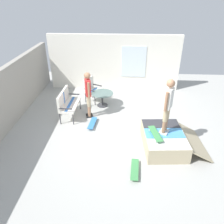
{
  "coord_description": "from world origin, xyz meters",
  "views": [
    {
      "loc": [
        -6.17,
        0.04,
        4.27
      ],
      "look_at": [
        0.14,
        0.39,
        0.7
      ],
      "focal_mm": 35.17,
      "sensor_mm": 36.0,
      "label": 1
    }
  ],
  "objects_px": {
    "skateboard_spare": "(135,169)",
    "patio_bench": "(67,101)",
    "patio_chair_near_house": "(91,87)",
    "patio_table": "(102,97)",
    "skate_ramp": "(164,140)",
    "skateboard_on_ramp": "(155,134)",
    "skateboard_by_bench": "(92,123)",
    "person_watching": "(88,92)",
    "person_skater": "(168,103)"
  },
  "relations": [
    {
      "from": "patio_bench",
      "to": "patio_table",
      "type": "distance_m",
      "value": 1.55
    },
    {
      "from": "patio_chair_near_house",
      "to": "person_skater",
      "type": "distance_m",
      "value": 4.1
    },
    {
      "from": "person_skater",
      "to": "skateboard_by_bench",
      "type": "distance_m",
      "value": 2.91
    },
    {
      "from": "patio_bench",
      "to": "skateboard_by_bench",
      "type": "relative_size",
      "value": 1.55
    },
    {
      "from": "skate_ramp",
      "to": "patio_table",
      "type": "relative_size",
      "value": 2.19
    },
    {
      "from": "patio_chair_near_house",
      "to": "skateboard_on_ramp",
      "type": "height_order",
      "value": "patio_chair_near_house"
    },
    {
      "from": "person_skater",
      "to": "skateboard_spare",
      "type": "distance_m",
      "value": 2.02
    },
    {
      "from": "person_skater",
      "to": "patio_bench",
      "type": "bearing_deg",
      "value": 63.35
    },
    {
      "from": "skateboard_spare",
      "to": "patio_bench",
      "type": "bearing_deg",
      "value": 40.89
    },
    {
      "from": "patio_bench",
      "to": "person_skater",
      "type": "distance_m",
      "value": 3.83
    },
    {
      "from": "person_watching",
      "to": "patio_table",
      "type": "bearing_deg",
      "value": -24.96
    },
    {
      "from": "skateboard_spare",
      "to": "skateboard_by_bench",
      "type": "bearing_deg",
      "value": 32.82
    },
    {
      "from": "patio_bench",
      "to": "person_skater",
      "type": "height_order",
      "value": "person_skater"
    },
    {
      "from": "person_watching",
      "to": "skateboard_spare",
      "type": "height_order",
      "value": "person_watching"
    },
    {
      "from": "skate_ramp",
      "to": "patio_table",
      "type": "height_order",
      "value": "patio_table"
    },
    {
      "from": "skateboard_on_ramp",
      "to": "skateboard_by_bench",
      "type": "bearing_deg",
      "value": 58.03
    },
    {
      "from": "patio_bench",
      "to": "person_skater",
      "type": "xyz_separation_m",
      "value": [
        -1.67,
        -3.33,
        0.88
      ]
    },
    {
      "from": "patio_chair_near_house",
      "to": "skateboard_by_bench",
      "type": "bearing_deg",
      "value": -171.44
    },
    {
      "from": "patio_bench",
      "to": "patio_chair_near_house",
      "type": "bearing_deg",
      "value": -27.61
    },
    {
      "from": "person_skater",
      "to": "patio_table",
      "type": "bearing_deg",
      "value": 39.04
    },
    {
      "from": "patio_chair_near_house",
      "to": "patio_bench",
      "type": "bearing_deg",
      "value": 152.39
    },
    {
      "from": "patio_bench",
      "to": "person_skater",
      "type": "bearing_deg",
      "value": -116.65
    },
    {
      "from": "skateboard_on_ramp",
      "to": "person_skater",
      "type": "bearing_deg",
      "value": -54.68
    },
    {
      "from": "patio_bench",
      "to": "patio_table",
      "type": "bearing_deg",
      "value": -53.11
    },
    {
      "from": "patio_table",
      "to": "person_watching",
      "type": "bearing_deg",
      "value": 155.04
    },
    {
      "from": "patio_table",
      "to": "skate_ramp",
      "type": "bearing_deg",
      "value": -140.61
    },
    {
      "from": "person_watching",
      "to": "skate_ramp",
      "type": "bearing_deg",
      "value": -123.96
    },
    {
      "from": "person_watching",
      "to": "patio_chair_near_house",
      "type": "bearing_deg",
      "value": 4.18
    },
    {
      "from": "patio_table",
      "to": "skateboard_by_bench",
      "type": "bearing_deg",
      "value": 171.96
    },
    {
      "from": "skateboard_by_bench",
      "to": "patio_table",
      "type": "bearing_deg",
      "value": -8.04
    },
    {
      "from": "skate_ramp",
      "to": "person_watching",
      "type": "distance_m",
      "value": 3.18
    },
    {
      "from": "skateboard_spare",
      "to": "skateboard_on_ramp",
      "type": "xyz_separation_m",
      "value": [
        0.95,
        -0.6,
        0.51
      ]
    },
    {
      "from": "patio_chair_near_house",
      "to": "person_skater",
      "type": "relative_size",
      "value": 0.61
    },
    {
      "from": "skate_ramp",
      "to": "person_watching",
      "type": "relative_size",
      "value": 1.13
    },
    {
      "from": "skateboard_by_bench",
      "to": "skateboard_spare",
      "type": "bearing_deg",
      "value": -147.18
    },
    {
      "from": "patio_table",
      "to": "person_watching",
      "type": "distance_m",
      "value": 1.16
    },
    {
      "from": "skate_ramp",
      "to": "skateboard_spare",
      "type": "xyz_separation_m",
      "value": [
        -1.13,
        0.93,
        -0.17
      ]
    },
    {
      "from": "person_watching",
      "to": "skateboard_by_bench",
      "type": "bearing_deg",
      "value": -162.59
    },
    {
      "from": "skate_ramp",
      "to": "patio_bench",
      "type": "bearing_deg",
      "value": 63.35
    },
    {
      "from": "patio_bench",
      "to": "skateboard_spare",
      "type": "bearing_deg",
      "value": -139.11
    },
    {
      "from": "skate_ramp",
      "to": "skateboard_on_ramp",
      "type": "bearing_deg",
      "value": 118.61
    },
    {
      "from": "patio_chair_near_house",
      "to": "patio_table",
      "type": "height_order",
      "value": "patio_chair_near_house"
    },
    {
      "from": "patio_table",
      "to": "skateboard_spare",
      "type": "bearing_deg",
      "value": -162.02
    },
    {
      "from": "skateboard_spare",
      "to": "patio_chair_near_house",
      "type": "bearing_deg",
      "value": 22.4
    },
    {
      "from": "patio_chair_near_house",
      "to": "skateboard_spare",
      "type": "relative_size",
      "value": 1.26
    },
    {
      "from": "person_watching",
      "to": "person_skater",
      "type": "bearing_deg",
      "value": -124.08
    },
    {
      "from": "patio_bench",
      "to": "patio_table",
      "type": "xyz_separation_m",
      "value": [
        0.92,
        -1.23,
        -0.21
      ]
    },
    {
      "from": "skateboard_spare",
      "to": "skate_ramp",
      "type": "bearing_deg",
      "value": -39.55
    },
    {
      "from": "patio_chair_near_house",
      "to": "skateboard_on_ramp",
      "type": "distance_m",
      "value": 3.99
    },
    {
      "from": "person_skater",
      "to": "patio_chair_near_house",
      "type": "bearing_deg",
      "value": 40.7
    }
  ]
}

